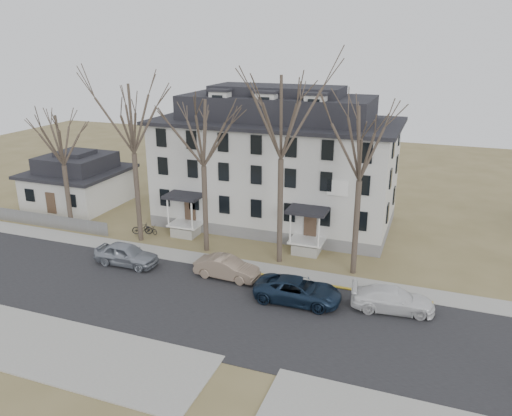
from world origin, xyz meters
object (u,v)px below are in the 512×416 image
at_px(car_white, 393,300).
at_px(bicycle_right, 142,229).
at_px(car_tan, 227,268).
at_px(tree_mid_left, 202,128).
at_px(boarding_house, 276,164).
at_px(tree_mid_right, 362,139).
at_px(car_navy, 298,291).
at_px(tree_far_left, 131,114).
at_px(tree_center, 282,112).
at_px(car_silver, 126,255).
at_px(bicycle_left, 150,229).
at_px(tree_bungalow, 60,137).
at_px(small_house, 79,182).

relative_size(car_white, bicycle_right, 2.86).
bearing_deg(car_tan, tree_mid_left, 43.80).
relative_size(boarding_house, tree_mid_right, 1.63).
relative_size(tree_mid_left, tree_mid_right, 1.00).
bearing_deg(car_navy, car_white, -81.55).
height_order(tree_far_left, tree_center, tree_center).
bearing_deg(car_white, tree_mid_left, 65.59).
bearing_deg(tree_center, car_navy, -61.29).
distance_m(car_silver, car_white, 18.92).
relative_size(tree_mid_left, bicycle_right, 7.34).
bearing_deg(car_white, boarding_house, 35.16).
bearing_deg(car_navy, tree_mid_left, 57.71).
distance_m(car_navy, bicycle_left, 16.38).
height_order(boarding_house, car_white, boarding_house).
distance_m(car_silver, car_tan, 7.75).
xyz_separation_m(tree_center, bicycle_left, (-11.96, 1.42, -10.66)).
height_order(tree_mid_left, tree_center, tree_center).
bearing_deg(car_tan, bicycle_right, 65.95).
bearing_deg(tree_bungalow, car_navy, -13.77).
distance_m(car_white, bicycle_right, 21.83).
bearing_deg(tree_mid_left, car_navy, -31.01).
bearing_deg(tree_mid_left, car_silver, -133.49).
distance_m(tree_mid_left, car_navy, 13.68).
bearing_deg(car_tan, tree_far_left, 69.92).
relative_size(tree_mid_left, car_white, 2.56).
relative_size(car_silver, car_white, 0.96).
distance_m(small_house, tree_far_left, 15.00).
bearing_deg(tree_mid_left, car_tan, -48.60).
height_order(boarding_house, bicycle_left, boarding_house).
height_order(tree_bungalow, bicycle_left, tree_bungalow).
distance_m(tree_mid_left, car_tan, 10.28).
height_order(tree_center, tree_mid_right, tree_center).
relative_size(small_house, car_tan, 1.93).
distance_m(boarding_house, car_silver, 15.30).
xyz_separation_m(boarding_house, car_white, (11.64, -12.56, -4.66)).
distance_m(tree_mid_right, tree_bungalow, 24.54).
bearing_deg(boarding_house, car_white, -47.17).
relative_size(boarding_house, car_silver, 4.36).
bearing_deg(bicycle_left, car_tan, -104.43).
bearing_deg(tree_center, bicycle_right, 175.24).
bearing_deg(small_house, tree_mid_right, -12.27).
bearing_deg(small_house, tree_bungalow, -57.16).
distance_m(car_navy, bicycle_right, 16.73).
bearing_deg(tree_mid_right, car_silver, -164.05).
bearing_deg(tree_mid_right, tree_center, 180.00).
bearing_deg(small_house, car_navy, -24.04).
height_order(boarding_house, bicycle_right, boarding_house).
bearing_deg(car_white, tree_far_left, 70.29).
bearing_deg(car_white, tree_bungalow, 73.28).
xyz_separation_m(tree_center, car_white, (8.64, -4.40, -10.36)).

